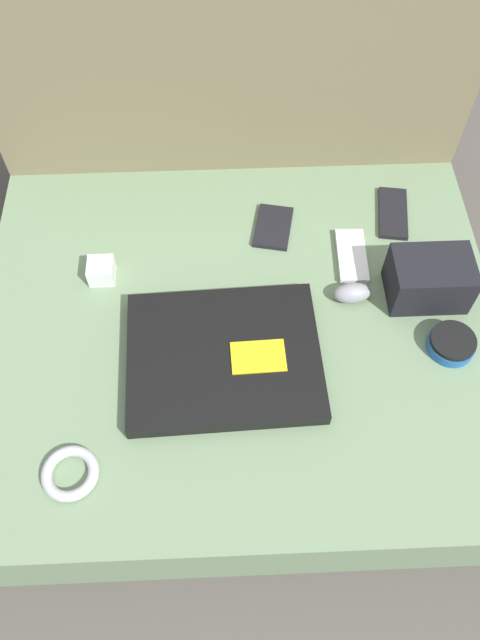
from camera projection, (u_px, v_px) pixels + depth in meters
ground_plane at (240, 368)px, 1.23m from camera, size 8.00×8.00×0.00m
couch_seat at (240, 348)px, 1.16m from camera, size 0.92×0.77×0.16m
couch_backrest at (230, 82)px, 1.24m from camera, size 0.92×0.20×0.59m
laptop at (224, 357)px, 1.05m from camera, size 0.33×0.27×0.03m
computer_mouse at (352, 293)px, 1.11m from camera, size 0.07×0.04×0.04m
speaker_puck at (452, 344)px, 1.06m from camera, size 0.08×0.08×0.03m
phone_silver at (393, 213)px, 1.23m from camera, size 0.07×0.13×0.01m
phone_black at (273, 227)px, 1.21m from camera, size 0.09×0.12×0.01m
phone_small at (352, 256)px, 1.17m from camera, size 0.06×0.12×0.01m
camera_pouch at (429, 279)px, 1.09m from camera, size 0.14×0.10×0.09m
charger_brick at (101, 271)px, 1.13m from camera, size 0.05×0.05×0.04m
cable_coil at (70, 473)px, 0.94m from camera, size 0.09×0.09×0.02m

